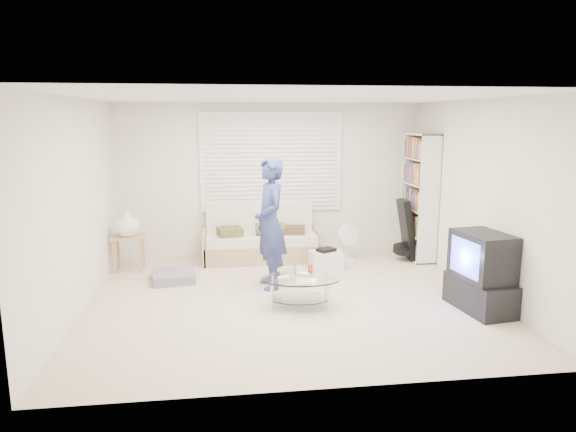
{
  "coord_description": "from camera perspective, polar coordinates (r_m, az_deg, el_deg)",
  "views": [
    {
      "loc": [
        -0.82,
        -6.17,
        2.25
      ],
      "look_at": [
        0.02,
        0.3,
        1.01
      ],
      "focal_mm": 32.0,
      "sensor_mm": 36.0,
      "label": 1
    }
  ],
  "objects": [
    {
      "name": "standing_person",
      "position": [
        6.83,
        -2.01,
        -0.8
      ],
      "size": [
        0.53,
        0.71,
        1.76
      ],
      "primitive_type": "imported",
      "rotation": [
        0.0,
        0.0,
        -1.39
      ],
      "color": "navy",
      "rests_on": "ground"
    },
    {
      "name": "bookshelf",
      "position": [
        8.51,
        14.32,
        2.07
      ],
      "size": [
        0.32,
        0.85,
        2.03
      ],
      "color": "white",
      "rests_on": "ground"
    },
    {
      "name": "storage_bin",
      "position": [
        7.8,
        4.25,
        -4.88
      ],
      "size": [
        0.5,
        0.37,
        0.33
      ],
      "color": "white",
      "rests_on": "ground"
    },
    {
      "name": "side_table",
      "position": [
        7.98,
        -17.39,
        -1.04
      ],
      "size": [
        0.47,
        0.38,
        0.92
      ],
      "color": "tan",
      "rests_on": "ground"
    },
    {
      "name": "ground",
      "position": [
        6.62,
        0.14,
        -9.11
      ],
      "size": [
        5.0,
        5.0,
        0.0
      ],
      "primitive_type": "plane",
      "color": "#C6B29A",
      "rests_on": "ground"
    },
    {
      "name": "futon_sofa",
      "position": [
        8.29,
        -3.02,
        -2.85
      ],
      "size": [
        1.86,
        0.75,
        0.91
      ],
      "color": "tan",
      "rests_on": "ground"
    },
    {
      "name": "floor_fan",
      "position": [
        8.26,
        6.7,
        -2.58
      ],
      "size": [
        0.38,
        0.25,
        0.61
      ],
      "color": "white",
      "rests_on": "ground"
    },
    {
      "name": "room_shell",
      "position": [
        6.73,
        -0.4,
        5.47
      ],
      "size": [
        5.02,
        4.52,
        2.51
      ],
      "color": "silver",
      "rests_on": "ground"
    },
    {
      "name": "grey_floor_pillow",
      "position": [
        7.46,
        -12.62,
        -6.54
      ],
      "size": [
        0.66,
        0.66,
        0.13
      ],
      "primitive_type": "cube",
      "rotation": [
        0.0,
        0.0,
        0.17
      ],
      "color": "slate",
      "rests_on": "ground"
    },
    {
      "name": "tv_unit",
      "position": [
        6.51,
        20.66,
        -5.94
      ],
      "size": [
        0.57,
        0.92,
        0.94
      ],
      "color": "black",
      "rests_on": "ground"
    },
    {
      "name": "guitar_case",
      "position": [
        8.41,
        13.01,
        -1.97
      ],
      "size": [
        0.36,
        0.36,
        0.98
      ],
      "color": "black",
      "rests_on": "ground"
    },
    {
      "name": "window_blinds",
      "position": [
        8.44,
        -1.85,
        6.01
      ],
      "size": [
        2.32,
        0.08,
        1.62
      ],
      "color": "silver",
      "rests_on": "ground"
    },
    {
      "name": "coffee_table",
      "position": [
        6.25,
        1.31,
        -7.49
      ],
      "size": [
        1.05,
        0.74,
        0.48
      ],
      "color": "silver",
      "rests_on": "ground"
    }
  ]
}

